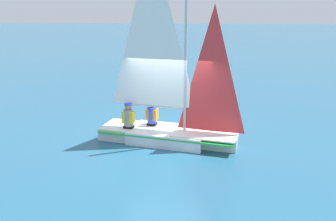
{
  "coord_description": "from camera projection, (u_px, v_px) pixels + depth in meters",
  "views": [
    {
      "loc": [
        -9.28,
        -1.15,
        3.74
      ],
      "look_at": [
        0.0,
        0.0,
        0.98
      ],
      "focal_mm": 35.0,
      "sensor_mm": 36.0,
      "label": 1
    }
  ],
  "objects": [
    {
      "name": "ground_plane",
      "position": [
        168.0,
        141.0,
        10.03
      ],
      "size": [
        260.0,
        260.0,
        0.0
      ],
      "primitive_type": "plane",
      "color": "#235675"
    },
    {
      "name": "sailboat_main",
      "position": [
        168.0,
        113.0,
        9.77
      ],
      "size": [
        1.98,
        4.29,
        5.87
      ],
      "rotation": [
        0.0,
        0.0,
        4.55
      ],
      "color": "silver",
      "rests_on": "ground_plane"
    },
    {
      "name": "sailor_helm",
      "position": [
        152.0,
        117.0,
        10.26
      ],
      "size": [
        0.35,
        0.38,
        1.16
      ],
      "rotation": [
        0.0,
        0.0,
        4.55
      ],
      "color": "black",
      "rests_on": "ground_plane"
    },
    {
      "name": "sailor_crew",
      "position": [
        129.0,
        120.0,
        9.99
      ],
      "size": [
        0.35,
        0.38,
        1.16
      ],
      "rotation": [
        0.0,
        0.0,
        4.55
      ],
      "color": "black",
      "rests_on": "ground_plane"
    }
  ]
}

